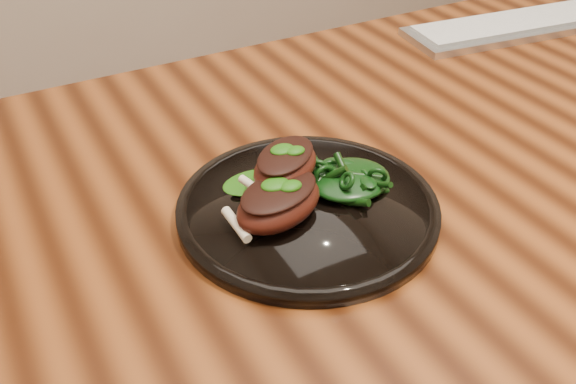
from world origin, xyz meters
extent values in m
cube|color=#371506|center=(0.00, 0.00, 0.73)|extent=(1.60, 0.80, 0.04)
cylinder|color=#341C0B|center=(0.74, 0.34, 0.35)|extent=(0.06, 0.06, 0.71)
cylinder|color=black|center=(-0.28, -0.08, 0.76)|extent=(0.30, 0.30, 0.02)
torus|color=black|center=(-0.28, -0.08, 0.76)|extent=(0.30, 0.30, 0.02)
cylinder|color=black|center=(-0.28, -0.08, 0.76)|extent=(0.20, 0.20, 0.00)
ellipsoid|color=#49170E|center=(-0.33, -0.09, 0.79)|extent=(0.13, 0.11, 0.04)
ellipsoid|color=black|center=(-0.33, -0.09, 0.81)|extent=(0.12, 0.09, 0.01)
cylinder|color=beige|center=(-0.38, -0.09, 0.78)|extent=(0.01, 0.05, 0.01)
ellipsoid|color=#134C08|center=(-0.33, -0.09, 0.81)|extent=(0.03, 0.02, 0.01)
ellipsoid|color=#49170E|center=(-0.30, -0.05, 0.80)|extent=(0.12, 0.11, 0.04)
ellipsoid|color=black|center=(-0.30, -0.05, 0.82)|extent=(0.11, 0.10, 0.01)
cylinder|color=beige|center=(-0.34, -0.06, 0.80)|extent=(0.02, 0.05, 0.01)
ellipsoid|color=#134C08|center=(-0.30, -0.05, 0.83)|extent=(0.03, 0.02, 0.01)
ellipsoid|color=#134C08|center=(-0.32, -0.02, 0.77)|extent=(0.08, 0.05, 0.00)
ellipsoid|color=black|center=(-0.22, -0.08, 0.78)|extent=(0.10, 0.09, 0.02)
cube|color=#B9BBBE|center=(0.34, 0.23, 0.76)|extent=(0.42, 0.17, 0.01)
cube|color=white|center=(0.34, 0.23, 0.77)|extent=(0.39, 0.14, 0.01)
camera|label=1|loc=(-0.59, -0.59, 1.21)|focal=40.00mm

